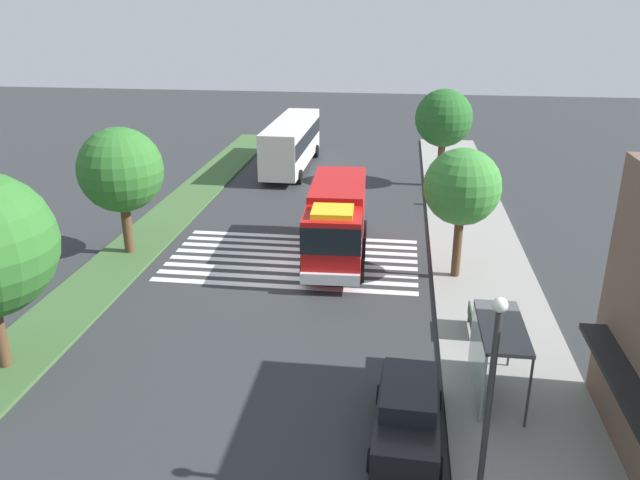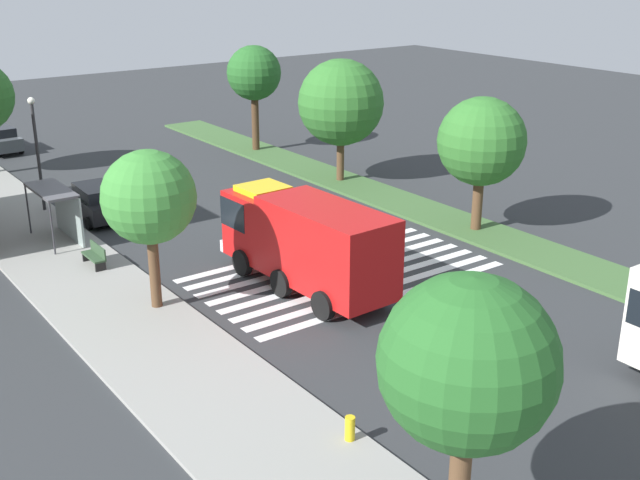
{
  "view_description": "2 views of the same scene",
  "coord_description": "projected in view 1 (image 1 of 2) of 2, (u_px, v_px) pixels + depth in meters",
  "views": [
    {
      "loc": [
        27.36,
        5.03,
        12.11
      ],
      "look_at": [
        0.39,
        1.53,
        1.65
      ],
      "focal_mm": 35.41,
      "sensor_mm": 36.0,
      "label": 1
    },
    {
      "loc": [
        -25.26,
        18.77,
        12.63
      ],
      "look_at": [
        -0.4,
        0.69,
        1.4
      ],
      "focal_mm": 44.61,
      "sensor_mm": 36.0,
      "label": 2
    }
  ],
  "objects": [
    {
      "name": "ground_plane",
      "position": [
        289.0,
        268.0,
        30.27
      ],
      "size": [
        120.0,
        120.0,
        0.0
      ],
      "primitive_type": "plane",
      "color": "#2D3033"
    },
    {
      "name": "sidewalk",
      "position": [
        484.0,
        276.0,
        29.15
      ],
      "size": [
        60.0,
        4.68,
        0.14
      ],
      "primitive_type": "cube",
      "color": "gray",
      "rests_on": "ground_plane"
    },
    {
      "name": "median_strip",
      "position": [
        125.0,
        258.0,
        31.24
      ],
      "size": [
        60.0,
        3.0,
        0.14
      ],
      "primitive_type": "cube",
      "color": "#3D6033",
      "rests_on": "ground_plane"
    },
    {
      "name": "crosswalk",
      "position": [
        293.0,
        259.0,
        31.22
      ],
      "size": [
        6.75,
        12.23,
        0.01
      ],
      "color": "silver",
      "rests_on": "ground_plane"
    },
    {
      "name": "fire_truck",
      "position": [
        336.0,
        221.0,
        30.41
      ],
      "size": [
        8.6,
        3.13,
        3.63
      ],
      "rotation": [
        0.0,
        0.0,
        0.04
      ],
      "color": "#B71414",
      "rests_on": "ground_plane"
    },
    {
      "name": "parked_car_west",
      "position": [
        408.0,
        411.0,
        18.31
      ],
      "size": [
        4.73,
        2.16,
        1.73
      ],
      "rotation": [
        0.0,
        0.0,
        -0.04
      ],
      "color": "black",
      "rests_on": "ground_plane"
    },
    {
      "name": "transit_bus",
      "position": [
        292.0,
        141.0,
        47.01
      ],
      "size": [
        11.42,
        2.96,
        3.64
      ],
      "rotation": [
        0.0,
        0.0,
        3.13
      ],
      "color": "silver",
      "rests_on": "ground_plane"
    },
    {
      "name": "bus_stop_shelter",
      "position": [
        489.0,
        344.0,
        19.89
      ],
      "size": [
        3.5,
        1.4,
        2.46
      ],
      "color": "#4C4C51",
      "rests_on": "sidewalk"
    },
    {
      "name": "bench_near_shelter",
      "position": [
        474.0,
        321.0,
        24.06
      ],
      "size": [
        1.6,
        0.5,
        0.9
      ],
      "color": "#2D472D",
      "rests_on": "sidewalk"
    },
    {
      "name": "street_lamp",
      "position": [
        491.0,
        387.0,
        14.8
      ],
      "size": [
        0.36,
        0.36,
        5.76
      ],
      "color": "#2D2D30",
      "rests_on": "sidewalk"
    },
    {
      "name": "sidewalk_tree_far_west",
      "position": [
        444.0,
        119.0,
        41.89
      ],
      "size": [
        3.82,
        3.82,
        6.42
      ],
      "color": "#513823",
      "rests_on": "sidewalk"
    },
    {
      "name": "sidewalk_tree_west",
      "position": [
        462.0,
        187.0,
        27.61
      ],
      "size": [
        3.41,
        3.41,
        5.95
      ],
      "color": "#513823",
      "rests_on": "sidewalk"
    },
    {
      "name": "median_tree_far_west",
      "position": [
        121.0,
        170.0,
        30.35
      ],
      "size": [
        4.1,
        4.1,
        6.29
      ],
      "color": "#513823",
      "rests_on": "median_strip"
    },
    {
      "name": "fire_hydrant",
      "position": [
        435.0,
        197.0,
        39.28
      ],
      "size": [
        0.28,
        0.28,
        0.7
      ],
      "primitive_type": "cylinder",
      "color": "gold",
      "rests_on": "sidewalk"
    }
  ]
}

